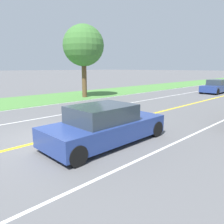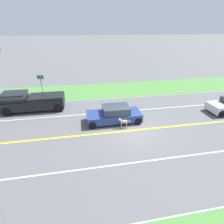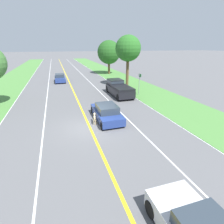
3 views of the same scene
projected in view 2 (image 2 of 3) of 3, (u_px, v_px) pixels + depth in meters
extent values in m
plane|color=#5B5B5E|center=(132.00, 130.00, 13.58)|extent=(400.00, 400.00, 0.00)
cube|color=yellow|center=(132.00, 130.00, 13.58)|extent=(0.18, 160.00, 0.01)
cube|color=white|center=(114.00, 98.00, 19.78)|extent=(0.14, 160.00, 0.01)
cube|color=white|center=(178.00, 217.00, 7.38)|extent=(0.14, 160.00, 0.01)
cube|color=white|center=(122.00, 111.00, 16.68)|extent=(0.10, 160.00, 0.01)
cube|color=white|center=(148.00, 161.00, 10.48)|extent=(0.10, 160.00, 0.01)
cube|color=#4C843D|center=(110.00, 90.00, 22.43)|extent=(6.00, 160.00, 0.03)
cube|color=navy|center=(114.00, 116.00, 14.72)|extent=(1.88, 4.53, 0.64)
cube|color=#2D3842|center=(116.00, 109.00, 14.48)|extent=(1.62, 2.17, 0.57)
cylinder|color=black|center=(91.00, 115.00, 15.25)|extent=(0.22, 0.60, 0.60)
cylinder|color=black|center=(132.00, 112.00, 15.86)|extent=(0.22, 0.60, 0.60)
cylinder|color=black|center=(92.00, 125.00, 13.74)|extent=(0.22, 0.60, 0.60)
cylinder|color=black|center=(138.00, 121.00, 14.34)|extent=(0.22, 0.60, 0.60)
ellipsoid|color=#D1B784|center=(124.00, 122.00, 13.73)|extent=(0.31, 0.61, 0.30)
cylinder|color=#D1B784|center=(121.00, 125.00, 13.95)|extent=(0.06, 0.06, 0.40)
cylinder|color=#D1B784|center=(126.00, 125.00, 13.93)|extent=(0.06, 0.06, 0.40)
cylinder|color=#D1B784|center=(121.00, 126.00, 13.83)|extent=(0.06, 0.06, 0.40)
cylinder|color=#D1B784|center=(127.00, 126.00, 13.82)|extent=(0.06, 0.06, 0.40)
cylinder|color=#D1B784|center=(121.00, 120.00, 13.69)|extent=(0.15, 0.18, 0.16)
sphere|color=#D1B784|center=(120.00, 120.00, 13.67)|extent=(0.24, 0.24, 0.20)
ellipsoid|color=#331E14|center=(118.00, 120.00, 13.68)|extent=(0.11, 0.11, 0.08)
cone|color=tan|center=(120.00, 118.00, 13.68)|extent=(0.08, 0.08, 0.09)
cone|color=tan|center=(120.00, 119.00, 13.58)|extent=(0.08, 0.08, 0.09)
cylinder|color=#D1B784|center=(129.00, 121.00, 13.70)|extent=(0.09, 0.22, 0.22)
cube|color=black|center=(34.00, 103.00, 16.80)|extent=(2.06, 5.63, 0.85)
cube|color=black|center=(14.00, 97.00, 16.19)|extent=(1.81, 2.13, 0.72)
cube|color=#2D3842|center=(14.00, 95.00, 16.14)|extent=(1.83, 2.15, 0.32)
cube|color=black|center=(46.00, 97.00, 16.74)|extent=(2.02, 3.20, 0.30)
cylinder|color=black|center=(13.00, 103.00, 17.38)|extent=(0.22, 0.82, 0.82)
cylinder|color=black|center=(60.00, 100.00, 18.11)|extent=(0.22, 0.82, 0.82)
cylinder|color=black|center=(6.00, 111.00, 15.71)|extent=(0.22, 0.82, 0.82)
cylinder|color=black|center=(58.00, 108.00, 16.44)|extent=(0.22, 0.82, 0.82)
cylinder|color=black|center=(209.00, 106.00, 16.93)|extent=(0.22, 0.66, 0.66)
cylinder|color=black|center=(221.00, 114.00, 15.48)|extent=(0.22, 0.66, 0.66)
cylinder|color=gray|center=(42.00, 88.00, 18.86)|extent=(0.08, 0.08, 2.77)
cube|color=#238438|center=(40.00, 77.00, 18.41)|extent=(0.03, 0.64, 0.40)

